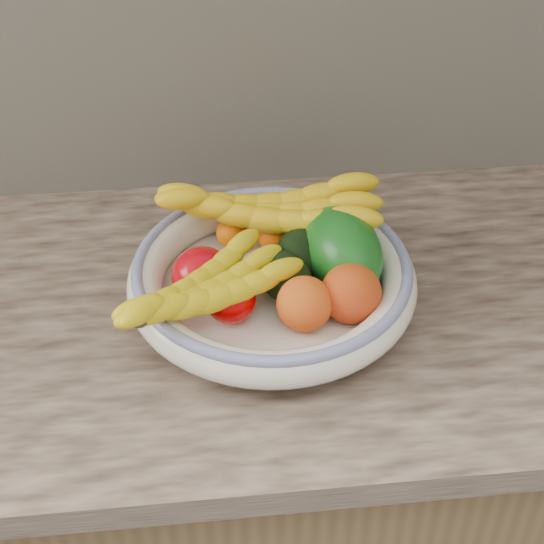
% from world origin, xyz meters
% --- Properties ---
extents(kitchen_counter, '(2.44, 0.66, 1.40)m').
position_xyz_m(kitchen_counter, '(0.00, 1.69, 0.46)').
color(kitchen_counter, brown).
rests_on(kitchen_counter, ground).
extents(fruit_bowl, '(0.39, 0.39, 0.08)m').
position_xyz_m(fruit_bowl, '(0.00, 1.66, 0.95)').
color(fruit_bowl, white).
rests_on(fruit_bowl, kitchen_counter).
extents(clementine_back_left, '(0.06, 0.06, 0.04)m').
position_xyz_m(clementine_back_left, '(-0.05, 1.76, 0.95)').
color(clementine_back_left, orange).
rests_on(clementine_back_left, fruit_bowl).
extents(clementine_back_right, '(0.06, 0.06, 0.05)m').
position_xyz_m(clementine_back_right, '(0.02, 1.75, 0.95)').
color(clementine_back_right, '#FD6805').
rests_on(clementine_back_right, fruit_bowl).
extents(tomato_left, '(0.09, 0.09, 0.07)m').
position_xyz_m(tomato_left, '(-0.09, 1.66, 0.96)').
color(tomato_left, '#BF0510').
rests_on(tomato_left, fruit_bowl).
extents(tomato_near_left, '(0.08, 0.08, 0.06)m').
position_xyz_m(tomato_near_left, '(-0.06, 1.61, 0.96)').
color(tomato_near_left, '#C60001').
rests_on(tomato_near_left, fruit_bowl).
extents(avocado_center, '(0.10, 0.11, 0.06)m').
position_xyz_m(avocado_center, '(0.02, 1.64, 0.96)').
color(avocado_center, black).
rests_on(avocado_center, fruit_bowl).
extents(avocado_right, '(0.11, 0.12, 0.07)m').
position_xyz_m(avocado_right, '(0.04, 1.69, 0.96)').
color(avocado_right, black).
rests_on(avocado_right, fruit_bowl).
extents(green_mango, '(0.16, 0.18, 0.13)m').
position_xyz_m(green_mango, '(0.10, 1.68, 0.98)').
color(green_mango, '#0F5313').
rests_on(green_mango, fruit_bowl).
extents(peach_front, '(0.09, 0.09, 0.07)m').
position_xyz_m(peach_front, '(0.03, 1.58, 0.97)').
color(peach_front, orange).
rests_on(peach_front, fruit_bowl).
extents(peach_right, '(0.09, 0.09, 0.08)m').
position_xyz_m(peach_right, '(0.10, 1.60, 0.97)').
color(peach_right, orange).
rests_on(peach_right, fruit_bowl).
extents(banana_bunch_back, '(0.35, 0.16, 0.09)m').
position_xyz_m(banana_bunch_back, '(0.00, 1.75, 0.99)').
color(banana_bunch_back, yellow).
rests_on(banana_bunch_back, fruit_bowl).
extents(banana_bunch_front, '(0.28, 0.25, 0.08)m').
position_xyz_m(banana_bunch_front, '(-0.09, 1.60, 0.98)').
color(banana_bunch_front, yellow).
rests_on(banana_bunch_front, fruit_bowl).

